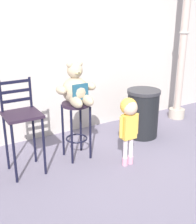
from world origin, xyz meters
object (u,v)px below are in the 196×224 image
object	(u,v)px
child_walking	(129,117)
trash_bin	(143,113)
lamppost	(182,61)
bar_chair_empty	(22,120)
bar_stool_with_teddy	(76,119)
teddy_bear	(76,89)

from	to	relation	value
child_walking	trash_bin	distance (m)	1.05
lamppost	bar_chair_empty	distance (m)	3.20
bar_stool_with_teddy	lamppost	xyz separation A→B (m)	(2.40, 0.42, 0.53)
bar_stool_with_teddy	bar_chair_empty	world-z (taller)	bar_chair_empty
trash_bin	bar_stool_with_teddy	bearing A→B (deg)	-175.50
teddy_bear	child_walking	xyz separation A→B (m)	(0.49, -0.52, -0.33)
child_walking	lamppost	size ratio (longest dim) A/B	0.34
lamppost	child_walking	bearing A→B (deg)	-153.16
teddy_bear	trash_bin	world-z (taller)	teddy_bear
teddy_bear	lamppost	distance (m)	2.44
bar_chair_empty	bar_stool_with_teddy	bearing A→B (deg)	-0.21
child_walking	trash_bin	size ratio (longest dim) A/B	1.19
bar_chair_empty	lamppost	bearing A→B (deg)	7.55
bar_stool_with_teddy	child_walking	distance (m)	0.74
trash_bin	lamppost	world-z (taller)	lamppost
bar_stool_with_teddy	child_walking	size ratio (longest dim) A/B	0.86
bar_chair_empty	child_walking	bearing A→B (deg)	-23.98
teddy_bear	child_walking	distance (m)	0.79
bar_stool_with_teddy	lamppost	distance (m)	2.49
bar_stool_with_teddy	lamppost	size ratio (longest dim) A/B	0.29
lamppost	bar_stool_with_teddy	bearing A→B (deg)	-170.08
teddy_bear	lamppost	bearing A→B (deg)	10.60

